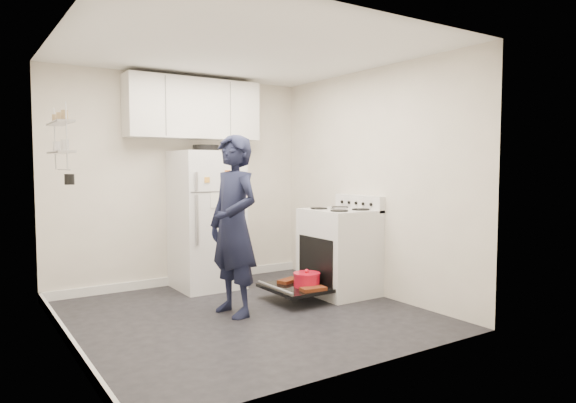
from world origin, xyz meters
TOP-DOWN VIEW (x-y plane):
  - room at (-0.03, 0.03)m, footprint 3.21×3.21m
  - electric_range at (1.26, 0.15)m, footprint 0.66×0.76m
  - open_oven_door at (0.72, 0.11)m, footprint 0.55×0.70m
  - refrigerator at (0.17, 1.25)m, footprint 0.72×0.74m
  - upper_cabinets at (0.10, 1.43)m, footprint 1.60×0.33m
  - wall_shelf_rack at (-1.52, 0.49)m, footprint 0.14×0.60m
  - person at (-0.08, 0.08)m, footprint 0.50×0.68m

SIDE VIEW (x-z plane):
  - open_oven_door at x=0.72m, z-range 0.08..0.30m
  - electric_range at x=1.26m, z-range -0.08..1.02m
  - refrigerator at x=0.17m, z-range -0.03..1.65m
  - person at x=-0.08m, z-range 0.00..1.73m
  - room at x=-0.03m, z-range -0.05..2.46m
  - wall_shelf_rack at x=-1.52m, z-range 1.37..1.98m
  - upper_cabinets at x=0.10m, z-range 1.75..2.45m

